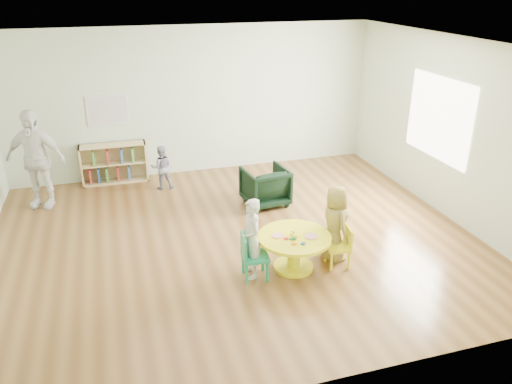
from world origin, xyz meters
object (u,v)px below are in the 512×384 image
Objects in this scene: child_left at (251,239)px; adult_caretaker at (35,159)px; kid_chair_left at (251,255)px; child_right at (335,224)px; armchair at (265,186)px; bookshelf at (113,163)px; activity_table at (294,246)px; toddler at (162,167)px; kid_chair_right at (341,245)px.

child_left is 0.65× the size of adult_caretaker.
child_right reaches higher than kid_chair_left.
armchair is at bearing 3.79° from adult_caretaker.
adult_caretaker is (-2.78, 3.16, 0.50)m from kid_chair_left.
child_left is (0.02, 0.06, 0.21)m from kid_chair_left.
adult_caretaker reaches higher than child_right.
kid_chair_left is at bearing 60.98° from armchair.
child_right is at bearing -53.62° from bookshelf.
bookshelf is at bearing 51.40° from adult_caretaker.
child_right reaches higher than activity_table.
kid_chair_right is at bearing 124.69° from toddler.
kid_chair_right is (1.23, -0.04, -0.03)m from kid_chair_left.
armchair is (0.25, 2.06, -0.01)m from activity_table.
child_left reaches higher than armchair.
bookshelf is at bearing -31.35° from toddler.
toddler is at bearing -43.68° from armchair.
activity_table is 0.64m from child_right.
bookshelf is 1.68× the size of armchair.
toddler is (-1.97, 3.36, 0.11)m from kid_chair_right.
kid_chair_left is 3.39m from toddler.
toddler is 2.10m from adult_caretaker.
activity_table is at bearing 91.27° from child_right.
child_left is 1.20m from child_right.
kid_chair_right is 1.25m from child_left.
child_left is (-0.59, -0.00, 0.20)m from activity_table.
kid_chair_left is 0.52× the size of bookshelf.
toddler is at bearing -35.67° from bookshelf.
kid_chair_left is 4.24m from adult_caretaker.
bookshelf is (-2.17, 3.85, 0.03)m from activity_table.
bookshelf is (-2.80, 3.95, 0.06)m from kid_chair_right.
adult_caretaker is (-3.65, 1.03, 0.51)m from armchair.
adult_caretaker reaches higher than bookshelf.
armchair is 1.99m from toddler.
adult_caretaker is at bearing -141.79° from child_left.
activity_table is at bearing 75.98° from armchair.
kid_chair_right is 2.20m from armchair.
kid_chair_left is 0.37× the size of adult_caretaker.
kid_chair_right is at bearing -9.69° from activity_table.
child_left reaches higher than activity_table.
kid_chair_left is 2.30m from armchair.
kid_chair_left is 1.24m from child_right.
child_right is 1.31× the size of toddler.
kid_chair_right is at bearing 93.34° from kid_chair_left.
toddler is (-1.94, 3.17, -0.13)m from child_right.
child_right is 5.01m from adult_caretaker.
child_left is (1.58, -3.85, 0.17)m from bookshelf.
armchair is 0.67× the size of child_right.
child_left is 1.00× the size of child_right.
activity_table is at bearing 86.49° from child_left.
activity_table is 0.90× the size of child_left.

